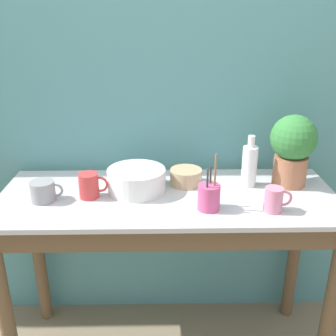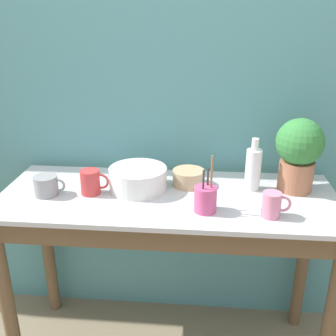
{
  "view_description": "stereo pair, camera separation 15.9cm",
  "coord_description": "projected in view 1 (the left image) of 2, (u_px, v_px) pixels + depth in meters",
  "views": [
    {
      "loc": [
        -0.03,
        -1.2,
        1.55
      ],
      "look_at": [
        0.0,
        0.27,
        0.96
      ],
      "focal_mm": 42.0,
      "sensor_mm": 36.0,
      "label": 1
    },
    {
      "loc": [
        0.13,
        -1.2,
        1.55
      ],
      "look_at": [
        0.0,
        0.27,
        0.96
      ],
      "focal_mm": 42.0,
      "sensor_mm": 36.0,
      "label": 2
    }
  ],
  "objects": [
    {
      "name": "wall_back",
      "position": [
        167.0,
        92.0,
        1.81
      ],
      "size": [
        6.0,
        0.05,
        2.4
      ],
      "color": "teal",
      "rests_on": "ground_plane"
    },
    {
      "name": "counter_table",
      "position": [
        168.0,
        234.0,
        1.68
      ],
      "size": [
        1.41,
        0.55,
        0.84
      ],
      "color": "brown",
      "rests_on": "ground_plane"
    },
    {
      "name": "potted_plant",
      "position": [
        293.0,
        147.0,
        1.67
      ],
      "size": [
        0.2,
        0.2,
        0.31
      ],
      "color": "#A36647",
      "rests_on": "counter_table"
    },
    {
      "name": "bowl_wash_large",
      "position": [
        137.0,
        180.0,
        1.66
      ],
      "size": [
        0.25,
        0.25,
        0.1
      ],
      "color": "silver",
      "rests_on": "counter_table"
    },
    {
      "name": "bottle_tall",
      "position": [
        249.0,
        165.0,
        1.69
      ],
      "size": [
        0.07,
        0.07,
        0.23
      ],
      "color": "white",
      "rests_on": "counter_table"
    },
    {
      "name": "mug_red",
      "position": [
        90.0,
        185.0,
        1.6
      ],
      "size": [
        0.12,
        0.08,
        0.1
      ],
      "color": "#C63838",
      "rests_on": "counter_table"
    },
    {
      "name": "mug_grey",
      "position": [
        43.0,
        191.0,
        1.57
      ],
      "size": [
        0.13,
        0.1,
        0.08
      ],
      "color": "gray",
      "rests_on": "counter_table"
    },
    {
      "name": "mug_pink",
      "position": [
        274.0,
        199.0,
        1.49
      ],
      "size": [
        0.11,
        0.07,
        0.1
      ],
      "color": "pink",
      "rests_on": "counter_table"
    },
    {
      "name": "bowl_small_tan",
      "position": [
        186.0,
        177.0,
        1.72
      ],
      "size": [
        0.14,
        0.14,
        0.07
      ],
      "color": "tan",
      "rests_on": "counter_table"
    },
    {
      "name": "utensil_cup",
      "position": [
        209.0,
        197.0,
        1.5
      ],
      "size": [
        0.09,
        0.09,
        0.23
      ],
      "color": "#CC4C7F",
      "rests_on": "counter_table"
    }
  ]
}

